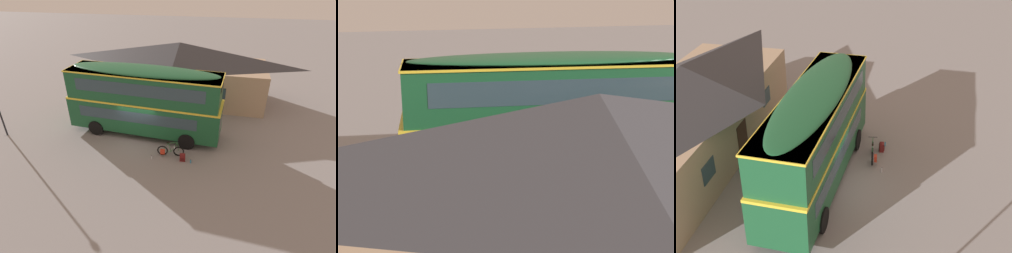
% 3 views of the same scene
% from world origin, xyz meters
% --- Properties ---
extents(ground_plane, '(120.00, 120.00, 0.00)m').
position_xyz_m(ground_plane, '(0.00, 0.00, 0.00)').
color(ground_plane, gray).
extents(double_decker_bus, '(10.62, 3.46, 4.79)m').
position_xyz_m(double_decker_bus, '(0.24, 0.97, 2.64)').
color(double_decker_bus, black).
rests_on(double_decker_bus, ground).
extents(touring_bicycle, '(1.69, 0.55, 1.05)m').
position_xyz_m(touring_bicycle, '(2.42, -1.46, 0.37)').
color(touring_bicycle, black).
rests_on(touring_bicycle, ground).
extents(backpack_on_ground, '(0.36, 0.31, 0.52)m').
position_xyz_m(backpack_on_ground, '(3.28, -1.85, 0.27)').
color(backpack_on_ground, maroon).
rests_on(backpack_on_ground, ground).
extents(water_bottle_blue_sports, '(0.07, 0.07, 0.26)m').
position_xyz_m(water_bottle_blue_sports, '(3.80, -1.99, 0.12)').
color(water_bottle_blue_sports, '#338CBF').
rests_on(water_bottle_blue_sports, ground).
extents(water_bottle_clear_plastic, '(0.07, 0.07, 0.25)m').
position_xyz_m(water_bottle_clear_plastic, '(1.38, -2.01, 0.12)').
color(water_bottle_clear_plastic, silver).
rests_on(water_bottle_clear_plastic, ground).
extents(pub_building, '(15.27, 6.47, 4.93)m').
position_xyz_m(pub_building, '(1.62, 7.74, 2.52)').
color(pub_building, tan).
rests_on(pub_building, ground).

